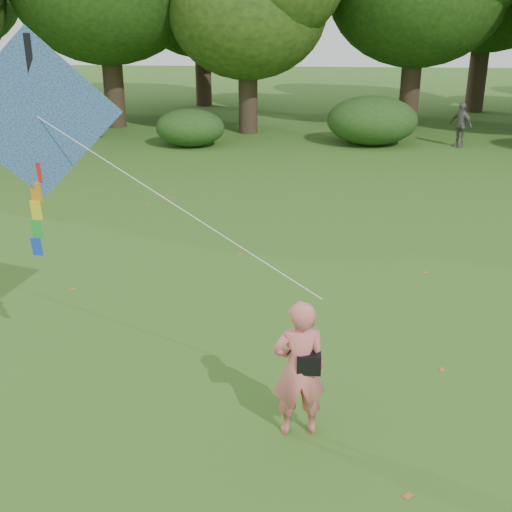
# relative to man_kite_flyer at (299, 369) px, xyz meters

# --- Properties ---
(ground) EXTENTS (100.00, 100.00, 0.00)m
(ground) POSITION_rel_man_kite_flyer_xyz_m (-0.33, 0.39, -0.94)
(ground) COLOR #265114
(ground) RESTS_ON ground
(man_kite_flyer) EXTENTS (0.75, 0.56, 1.88)m
(man_kite_flyer) POSITION_rel_man_kite_flyer_xyz_m (0.00, 0.00, 0.00)
(man_kite_flyer) COLOR #D96966
(man_kite_flyer) RESTS_ON ground
(bystander_left) EXTENTS (1.01, 0.93, 1.68)m
(bystander_left) POSITION_rel_man_kite_flyer_xyz_m (-8.46, 18.84, -0.10)
(bystander_left) COLOR #252A31
(bystander_left) RESTS_ON ground
(bystander_right) EXTENTS (0.94, 1.02, 1.68)m
(bystander_right) POSITION_rel_man_kite_flyer_xyz_m (6.02, 18.14, -0.10)
(bystander_right) COLOR slate
(bystander_right) RESTS_ON ground
(crossbody_bag) EXTENTS (0.43, 0.20, 0.73)m
(crossbody_bag) POSITION_rel_man_kite_flyer_xyz_m (0.12, -0.03, 0.12)
(crossbody_bag) COLOR black
(crossbody_bag) RESTS_ON ground
(flying_kite) EXTENTS (4.66, 1.37, 3.05)m
(flying_kite) POSITION_rel_man_kite_flyer_xyz_m (-3.38, 0.92, 2.91)
(flying_kite) COLOR #254CA3
(flying_kite) RESTS_ON ground
(shrub_band) EXTENTS (39.15, 3.22, 1.88)m
(shrub_band) POSITION_rel_man_kite_flyer_xyz_m (-1.05, 17.99, -0.08)
(shrub_band) COLOR #264919
(shrub_band) RESTS_ON ground
(fallen_leaves) EXTENTS (9.45, 12.54, 0.01)m
(fallen_leaves) POSITION_rel_man_kite_flyer_xyz_m (-0.46, 5.09, -0.94)
(fallen_leaves) COLOR #965A29
(fallen_leaves) RESTS_ON ground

